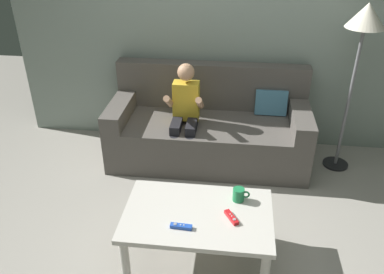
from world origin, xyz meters
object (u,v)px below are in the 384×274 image
Objects in this scene: game_remote_blue_center at (181,226)px; floor_lamp at (364,29)px; person_seated_on_couch at (185,112)px; couch at (209,129)px; coffee_table at (198,220)px; coffee_mug at (239,195)px; game_remote_red_near_edge at (231,217)px.

game_remote_blue_center is 2.19m from floor_lamp.
game_remote_blue_center is at bearing -83.39° from person_seated_on_couch.
couch reaches higher than coffee_table.
floor_lamp reaches higher than person_seated_on_couch.
game_remote_blue_center is at bearing -130.52° from floor_lamp.
coffee_mug is (0.30, -1.22, 0.17)m from couch.
coffee_table is 0.23m from game_remote_red_near_edge.
person_seated_on_couch is at bearing 110.88° from game_remote_red_near_edge.
coffee_mug is at bearing -128.22° from floor_lamp.
couch is at bearing 100.23° from game_remote_red_near_edge.
game_remote_red_near_edge is at bearing 21.53° from game_remote_blue_center.
game_remote_blue_center is 0.09× the size of floor_lamp.
game_remote_red_near_edge is at bearing -102.18° from coffee_mug.
game_remote_red_near_edge is (0.47, -1.24, -0.13)m from person_seated_on_couch.
coffee_table is at bearing 172.56° from game_remote_red_near_edge.
coffee_mug reaches higher than game_remote_red_near_edge.
game_remote_blue_center is 1.20× the size of coffee_mug.
couch is at bearing 103.77° from coffee_mug.
game_remote_blue_center is at bearing -92.12° from couch.
person_seated_on_couch reaches higher than game_remote_red_near_edge.
couch is 0.39m from person_seated_on_couch.
floor_lamp is (1.30, 1.52, 0.89)m from game_remote_blue_center.
game_remote_blue_center is (0.16, -1.36, -0.13)m from person_seated_on_couch.
game_remote_red_near_edge is (0.26, -1.42, 0.14)m from couch.
person_seated_on_couch is 1.33m from game_remote_red_near_edge.
floor_lamp is at bearing 48.61° from coffee_table.
coffee_mug is 0.08× the size of floor_lamp.
floor_lamp reaches higher than coffee_table.
coffee_mug is (0.26, 0.17, 0.11)m from coffee_table.
game_remote_blue_center is at bearing -158.47° from game_remote_red_near_edge.
person_seated_on_couch is at bearing -139.12° from couch.
game_remote_red_near_edge is 1.18× the size of coffee_mug.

